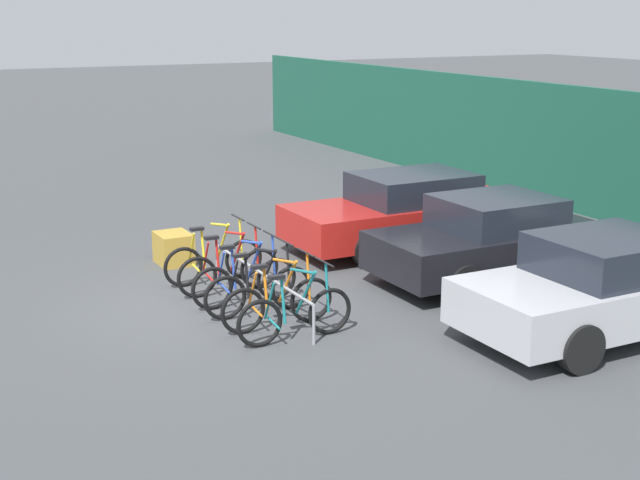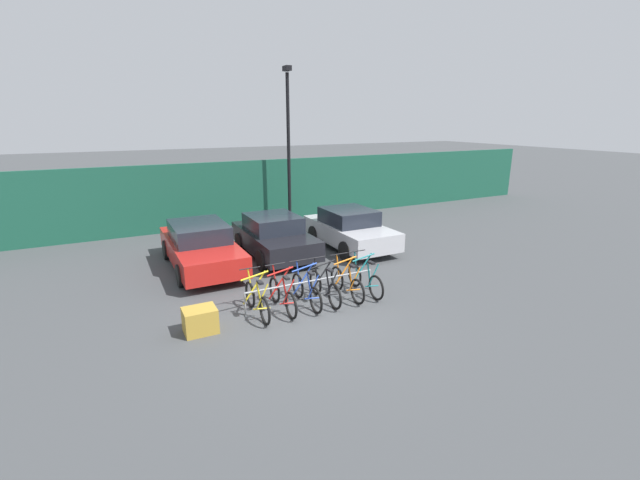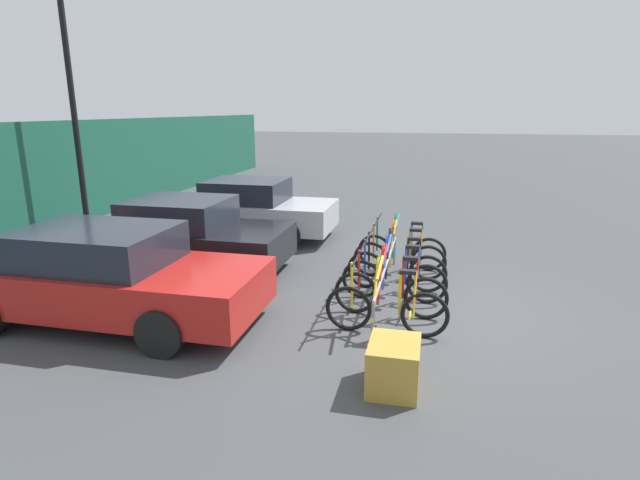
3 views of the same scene
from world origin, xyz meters
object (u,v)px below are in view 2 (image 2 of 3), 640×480
object	(u,v)px
bike_rack	(312,283)
bicycle_black	(325,287)
car_silver	(350,229)
cargo_crate	(200,320)
bicycle_teal	(365,279)
lamp_post	(288,140)
bicycle_red	(282,296)
car_black	(274,236)
car_red	(200,246)
bicycle_blue	(306,291)
bicycle_yellow	(257,300)
bicycle_orange	(347,283)

from	to	relation	value
bike_rack	bicycle_black	size ratio (longest dim) A/B	2.08
car_silver	cargo_crate	size ratio (longest dim) A/B	5.71
car_silver	bicycle_teal	bearing A→B (deg)	-115.12
lamp_post	bicycle_teal	bearing A→B (deg)	-98.86
bike_rack	car_silver	size ratio (longest dim) A/B	0.89
bicycle_red	car_black	distance (m)	4.30
car_red	bicycle_teal	bearing A→B (deg)	-49.71
bicycle_blue	car_silver	bearing A→B (deg)	51.06
bicycle_yellow	bicycle_teal	size ratio (longest dim) A/B	1.00
bicycle_black	bicycle_blue	bearing A→B (deg)	179.72
car_silver	cargo_crate	xyz separation A→B (m)	(-6.15, -4.00, -0.42)
bicycle_orange	lamp_post	xyz separation A→B (m)	(1.80, 7.97, 3.24)
bicycle_orange	lamp_post	bearing A→B (deg)	75.39
car_red	car_silver	distance (m)	5.21
bicycle_blue	car_silver	world-z (taller)	car_silver
lamp_post	car_red	bearing A→B (deg)	-140.07
bicycle_red	lamp_post	world-z (taller)	lamp_post
car_black	car_silver	bearing A→B (deg)	-6.06
bicycle_red	car_red	distance (m)	4.21
bike_rack	car_black	bearing A→B (deg)	82.67
bicycle_orange	cargo_crate	size ratio (longest dim) A/B	2.44
bicycle_yellow	cargo_crate	distance (m)	1.40
bike_rack	car_black	xyz separation A→B (m)	(0.50, 3.92, 0.21)
bicycle_red	bicycle_blue	distance (m)	0.64
bicycle_black	car_black	xyz separation A→B (m)	(0.21, 4.07, 0.31)
bicycle_orange	bicycle_blue	bearing A→B (deg)	178.13
bicycle_teal	car_silver	bearing A→B (deg)	67.58
lamp_post	car_black	bearing A→B (deg)	-119.86
bicycle_red	bicycle_teal	size ratio (longest dim) A/B	1.00
bicycle_black	lamp_post	size ratio (longest dim) A/B	0.26
car_black	bicycle_red	bearing A→B (deg)	-108.56
bicycle_teal	car_red	size ratio (longest dim) A/B	0.37
car_red	lamp_post	bearing A→B (deg)	39.93
bicycle_teal	cargo_crate	xyz separation A→B (m)	(-4.38, -0.22, -0.10)
lamp_post	bicycle_red	bearing A→B (deg)	-114.35
bicycle_red	lamp_post	distance (m)	9.33
bicycle_teal	bicycle_red	bearing A→B (deg)	-177.30
bicycle_teal	car_red	distance (m)	5.33
bicycle_black	bicycle_teal	xyz separation A→B (m)	(1.21, 0.00, 0.00)
bicycle_blue	bicycle_orange	world-z (taller)	same
car_silver	car_red	bearing A→B (deg)	176.89
bicycle_red	car_silver	xyz separation A→B (m)	(4.13, 3.77, 0.31)
bicycle_red	car_black	xyz separation A→B (m)	(1.37, 4.07, 0.31)
car_red	bicycle_yellow	bearing A→B (deg)	-83.94
cargo_crate	bicycle_teal	bearing A→B (deg)	2.93
bike_rack	bicycle_black	distance (m)	0.34
car_silver	bicycle_orange	bearing A→B (deg)	-121.68
bicycle_black	lamp_post	xyz separation A→B (m)	(2.46, 7.97, 3.24)
bicycle_black	car_black	size ratio (longest dim) A/B	0.44
bicycle_orange	car_red	world-z (taller)	car_red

